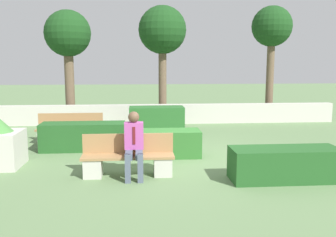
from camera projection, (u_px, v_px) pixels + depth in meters
name	position (u px, v px, depth m)	size (l,w,h in m)	color
ground_plane	(187.00, 158.00, 8.98)	(60.00, 60.00, 0.00)	#607F51
perimeter_wall	(169.00, 114.00, 14.00)	(12.56, 0.30, 0.73)	beige
bench_front	(128.00, 160.00, 7.60)	(1.87, 0.48, 0.83)	#A37A4C
bench_left_side	(70.00, 132.00, 10.69)	(1.84, 0.48, 0.83)	#A37A4C
person_seated_man	(134.00, 142.00, 7.42)	(0.38, 0.64, 1.32)	#515B70
hedge_block_near_left	(285.00, 164.00, 7.30)	(2.12, 0.76, 0.64)	#235623
hedge_block_near_right	(169.00, 143.00, 9.14)	(1.54, 0.72, 0.65)	#33702D
hedge_block_mid_left	(157.00, 119.00, 12.36)	(1.79, 0.79, 0.83)	#286028
hedge_block_mid_right	(83.00, 136.00, 9.80)	(2.16, 0.71, 0.72)	#235623
tree_leftmost	(68.00, 37.00, 14.09)	(1.75, 1.75, 4.23)	brown
tree_center_left	(162.00, 32.00, 14.29)	(1.84, 1.84, 4.42)	brown
tree_center_right	(272.00, 30.00, 14.61)	(1.57, 1.57, 4.46)	brown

